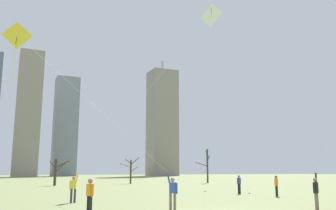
{
  "coord_description": "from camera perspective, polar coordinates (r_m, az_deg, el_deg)",
  "views": [
    {
      "loc": [
        -9.08,
        -14.38,
        1.94
      ],
      "look_at": [
        0.0,
        6.0,
        6.08
      ],
      "focal_mm": 38.32,
      "sensor_mm": 36.0,
      "label": 1
    }
  ],
  "objects": [
    {
      "name": "kite_flyer_far_back_yellow",
      "position": [
        18.61,
        -6.07,
        -6.93
      ],
      "size": [
        8.88,
        2.39,
        9.6
      ],
      "color": "#726656",
      "rests_on": "ground"
    },
    {
      "name": "kite_flyer_midfield_right_red",
      "position": [
        22.1,
        24.68,
        -6.76
      ],
      "size": [
        9.48,
        2.36,
        11.08
      ],
      "color": "#726656",
      "rests_on": "ground"
    },
    {
      "name": "kite_flyer_foreground_left_white",
      "position": [
        23.3,
        -9.68,
        -6.41
      ],
      "size": [
        8.28,
        5.51,
        12.68
      ],
      "color": "#33384C",
      "rests_on": "ground"
    },
    {
      "name": "bystander_strolling_midfield",
      "position": [
        30.3,
        16.86,
        -12.04
      ],
      "size": [
        0.44,
        0.35,
        1.62
      ],
      "color": "black",
      "rests_on": "ground"
    },
    {
      "name": "bystander_far_off_by_trees",
      "position": [
        33.05,
        11.23,
        -12.12
      ],
      "size": [
        0.48,
        0.32,
        1.62
      ],
      "color": "black",
      "rests_on": "ground"
    },
    {
      "name": "bystander_watching_nearby",
      "position": [
        17.1,
        -12.33,
        -13.75
      ],
      "size": [
        0.29,
        0.49,
        1.62
      ],
      "color": "black",
      "rests_on": "ground"
    },
    {
      "name": "bare_tree_center",
      "position": [
        59.73,
        -5.94,
        -10.24
      ],
      "size": [
        3.3,
        1.42,
        4.26
      ],
      "color": "#4C3828",
      "rests_on": "ground"
    },
    {
      "name": "bare_tree_rightmost",
      "position": [
        62.74,
        6.22,
        -9.44
      ],
      "size": [
        2.51,
        1.58,
        5.73
      ],
      "color": "#423326",
      "rests_on": "ground"
    },
    {
      "name": "bare_tree_right_of_center",
      "position": [
        52.94,
        -17.37,
        -9.97
      ],
      "size": [
        2.75,
        1.16,
        3.67
      ],
      "color": "#423326",
      "rests_on": "ground"
    },
    {
      "name": "skyline_mid_tower_left",
      "position": [
        138.55,
        -21.39,
        -1.29
      ],
      "size": [
        8.37,
        11.71,
        44.83
      ],
      "color": "gray",
      "rests_on": "ground"
    },
    {
      "name": "skyline_tall_tower",
      "position": [
        155.56,
        -16.01,
        -3.25
      ],
      "size": [
        9.46,
        8.19,
        41.06
      ],
      "color": "gray",
      "rests_on": "ground"
    },
    {
      "name": "skyline_slender_spire",
      "position": [
        164.1,
        -0.93,
        -2.79
      ],
      "size": [
        11.94,
        10.9,
        53.26
      ],
      "color": "gray",
      "rests_on": "ground"
    }
  ]
}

